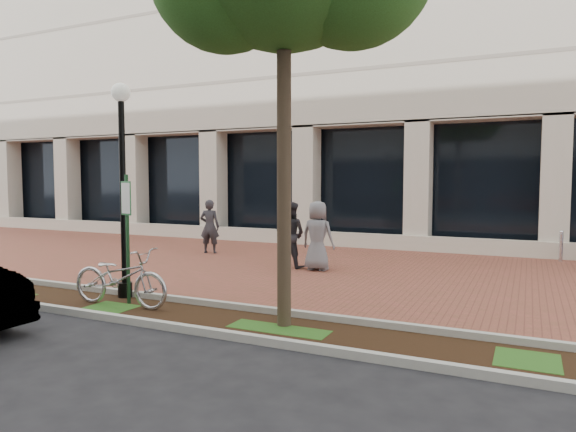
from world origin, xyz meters
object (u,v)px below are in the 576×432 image
at_px(lamppost, 123,178).
at_px(locked_bicycle, 120,277).
at_px(pedestrian_right, 318,236).
at_px(bollard, 561,246).
at_px(parking_sign, 127,222).
at_px(pedestrian_left, 210,227).
at_px(pedestrian_mid, 290,235).

height_order(lamppost, locked_bicycle, lamppost).
xyz_separation_m(pedestrian_right, bollard, (5.69, 4.19, -0.43)).
xyz_separation_m(locked_bicycle, pedestrian_right, (1.84, 5.01, 0.35)).
xyz_separation_m(lamppost, locked_bicycle, (0.45, -0.60, -1.81)).
bearing_deg(parking_sign, pedestrian_right, 87.99).
height_order(locked_bicycle, pedestrian_left, pedestrian_left).
distance_m(locked_bicycle, pedestrian_left, 6.82).
height_order(parking_sign, pedestrian_right, parking_sign).
distance_m(locked_bicycle, pedestrian_right, 5.35).
distance_m(pedestrian_left, pedestrian_right, 4.43).
height_order(parking_sign, pedestrian_mid, parking_sign).
bearing_deg(pedestrian_right, bollard, -139.88).
distance_m(pedestrian_left, pedestrian_mid, 3.63).
bearing_deg(pedestrian_left, pedestrian_mid, 142.94).
bearing_deg(parking_sign, bollard, 69.10).
relative_size(pedestrian_left, bollard, 1.88).
xyz_separation_m(locked_bicycle, bollard, (7.53, 9.20, -0.08)).
bearing_deg(pedestrian_right, locked_bicycle, 73.55).
xyz_separation_m(pedestrian_mid, pedestrian_right, (0.81, -0.08, 0.02)).
bearing_deg(bollard, pedestrian_mid, -147.71).
height_order(locked_bicycle, pedestrian_right, pedestrian_right).
height_order(parking_sign, locked_bicycle, parking_sign).
height_order(lamppost, pedestrian_right, lamppost).
distance_m(locked_bicycle, pedestrian_mid, 5.20).
height_order(locked_bicycle, pedestrian_mid, pedestrian_mid).
bearing_deg(bollard, lamppost, -132.83).
xyz_separation_m(parking_sign, bollard, (7.54, 8.99, -1.07)).
bearing_deg(bollard, pedestrian_left, -164.19).
bearing_deg(pedestrian_mid, parking_sign, 81.84).
xyz_separation_m(pedestrian_left, pedestrian_right, (4.20, -1.39, 0.04)).
bearing_deg(locked_bicycle, parking_sign, 0.41).
bearing_deg(pedestrian_right, pedestrian_mid, -2.09).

